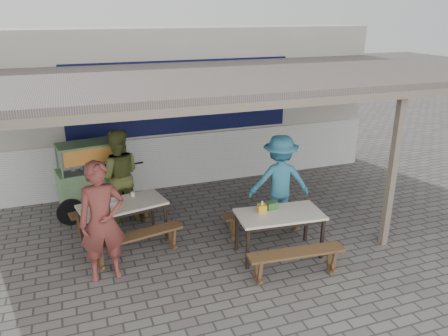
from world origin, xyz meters
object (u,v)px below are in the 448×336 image
bench_left_wall (113,212)px  patron_right_table (280,181)px  table_right (279,218)px  patron_wall_side (118,176)px  table_left (123,208)px  bench_right_street (296,258)px  condiment_jar (133,194)px  condiment_bowl (112,201)px  patron_street_side (102,222)px  donation_box (272,206)px  vendor_cart (90,176)px  bench_right_wall (264,217)px  tissue_box (262,208)px  bench_left_street (137,240)px

bench_left_wall → patron_right_table: (2.98, -0.85, 0.53)m
table_right → patron_right_table: 1.14m
patron_wall_side → table_left: bearing=91.1°
bench_right_street → condiment_jar: condiment_jar is taller
bench_right_street → condiment_bowl: (-2.45, 2.06, 0.44)m
table_left → bench_right_street: bearing=-52.1°
patron_right_table → table_left: bearing=9.5°
patron_street_side → donation_box: 2.70m
bench_left_wall → vendor_cart: size_ratio=0.88×
patron_right_table → condiment_jar: 2.68m
patron_street_side → patron_right_table: 3.33m
condiment_bowl → donation_box: bearing=-25.2°
condiment_jar → vendor_cart: bearing=118.2°
table_left → patron_wall_side: (0.06, 0.97, 0.23)m
patron_street_side → patron_right_table: (3.25, 0.72, -0.05)m
condiment_bowl → bench_right_street: bearing=-40.0°
patron_wall_side → condiment_jar: patron_wall_side is taller
bench_right_wall → bench_left_wall: bearing=160.8°
patron_wall_side → tissue_box: (2.04, -2.08, -0.08)m
donation_box → bench_right_wall: bearing=77.1°
bench_left_wall → vendor_cart: vendor_cart is taller
bench_right_street → table_right: bearing=90.0°
condiment_jar → patron_street_side: bearing=-117.0°
bench_right_street → bench_right_wall: size_ratio=1.00×
table_right → condiment_jar: condiment_jar is taller
bench_right_street → condiment_bowl: size_ratio=7.47×
table_right → patron_street_side: (-2.75, 0.29, 0.25)m
table_right → bench_right_street: bearing=-90.0°
bench_left_street → table_right: 2.34m
table_right → bench_left_wall: bearing=148.3°
vendor_cart → bench_left_wall: bearing=-79.6°
bench_left_wall → donation_box: 2.98m
table_right → tissue_box: bearing=157.7°
tissue_box → condiment_jar: (-1.88, 1.37, -0.03)m
patron_right_table → condiment_jar: patron_right_table is taller
bench_right_street → patron_wall_side: patron_wall_side is taller
table_left → patron_right_table: 2.87m
bench_right_street → tissue_box: tissue_box is taller
condiment_bowl → patron_right_table: bearing=-6.4°
bench_right_wall → donation_box: size_ratio=8.21×
vendor_cart → tissue_box: (2.52, -2.58, 0.02)m
vendor_cart → bench_left_street: bearing=-84.2°
bench_left_street → condiment_jar: bearing=72.2°
bench_right_wall → vendor_cart: vendor_cart is taller
bench_left_wall → condiment_bowl: 0.67m
tissue_box → table_left: bearing=152.0°
tissue_box → donation_box: 0.21m
bench_left_street → bench_right_wall: (2.29, 0.07, -0.00)m
condiment_jar → patron_wall_side: bearing=102.6°
bench_left_street → donation_box: donation_box is taller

